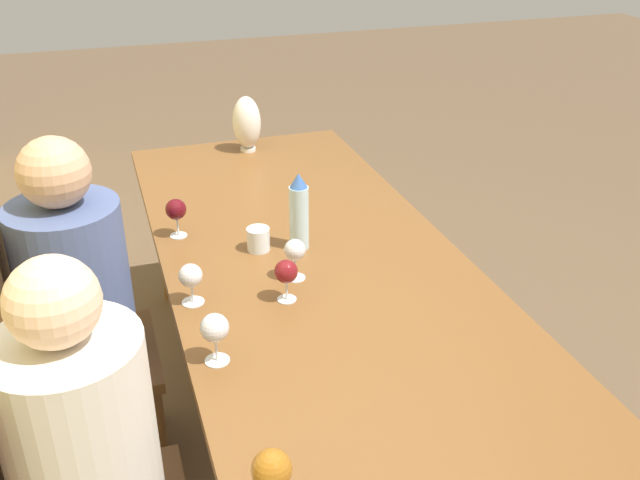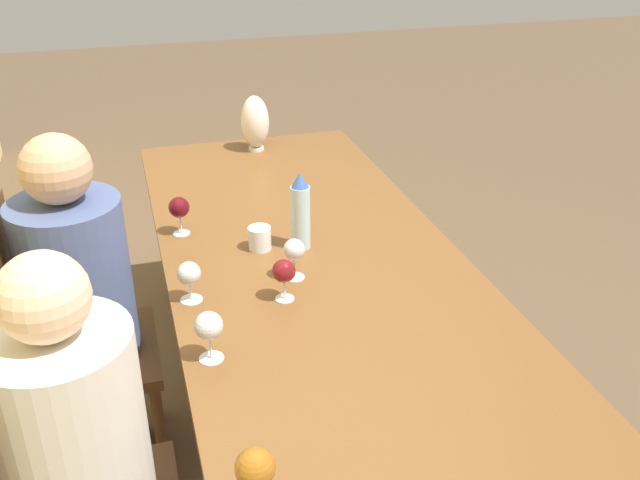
% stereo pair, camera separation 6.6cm
% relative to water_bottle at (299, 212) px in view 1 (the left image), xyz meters
% --- Properties ---
extents(ground_plane, '(14.00, 14.00, 0.00)m').
position_rel_water_bottle_xyz_m(ground_plane, '(-0.09, -0.02, -0.87)').
color(ground_plane, brown).
extents(dining_table, '(2.42, 0.96, 0.74)m').
position_rel_water_bottle_xyz_m(dining_table, '(-0.09, -0.02, -0.20)').
color(dining_table, brown).
rests_on(dining_table, ground_plane).
extents(water_bottle, '(0.07, 0.07, 0.27)m').
position_rel_water_bottle_xyz_m(water_bottle, '(0.00, 0.00, 0.00)').
color(water_bottle, '#ADCCD6').
rests_on(water_bottle, dining_table).
extents(water_tumbler, '(0.08, 0.08, 0.08)m').
position_rel_water_bottle_xyz_m(water_tumbler, '(0.03, 0.14, -0.09)').
color(water_tumbler, silver).
rests_on(water_tumbler, dining_table).
extents(vase, '(0.13, 0.13, 0.25)m').
position_rel_water_bottle_xyz_m(vase, '(0.97, -0.05, 0.00)').
color(vase, silver).
rests_on(vase, dining_table).
extents(wine_glass_0, '(0.07, 0.07, 0.13)m').
position_rel_water_bottle_xyz_m(wine_glass_0, '(-0.23, 0.40, -0.04)').
color(wine_glass_0, silver).
rests_on(wine_glass_0, dining_table).
extents(wine_glass_1, '(0.08, 0.08, 0.14)m').
position_rel_water_bottle_xyz_m(wine_glass_1, '(-1.04, 0.37, -0.03)').
color(wine_glass_1, silver).
rests_on(wine_glass_1, dining_table).
extents(wine_glass_2, '(0.07, 0.07, 0.14)m').
position_rel_water_bottle_xyz_m(wine_glass_2, '(-0.54, 0.38, -0.03)').
color(wine_glass_2, silver).
rests_on(wine_glass_2, dining_table).
extents(wine_glass_3, '(0.07, 0.07, 0.13)m').
position_rel_water_bottle_xyz_m(wine_glass_3, '(-0.31, 0.13, -0.04)').
color(wine_glass_3, silver).
rests_on(wine_glass_3, dining_table).
extents(wine_glass_4, '(0.07, 0.07, 0.13)m').
position_rel_water_bottle_xyz_m(wine_glass_4, '(-0.19, 0.07, -0.03)').
color(wine_glass_4, silver).
rests_on(wine_glass_4, dining_table).
extents(wine_glass_5, '(0.07, 0.07, 0.14)m').
position_rel_water_bottle_xyz_m(wine_glass_5, '(0.21, 0.38, -0.03)').
color(wine_glass_5, silver).
rests_on(wine_glass_5, dining_table).
extents(chair_far, '(0.44, 0.44, 1.00)m').
position_rel_water_bottle_xyz_m(chair_far, '(-0.03, 0.80, -0.34)').
color(chair_far, brown).
rests_on(chair_far, ground_plane).
extents(person_near, '(0.33, 0.33, 1.21)m').
position_rel_water_bottle_xyz_m(person_near, '(-0.74, 0.71, -0.22)').
color(person_near, '#2D2D38').
rests_on(person_near, ground_plane).
extents(person_far, '(0.34, 0.34, 1.22)m').
position_rel_water_bottle_xyz_m(person_far, '(-0.03, 0.71, -0.21)').
color(person_far, '#2D2D38').
rests_on(person_far, ground_plane).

